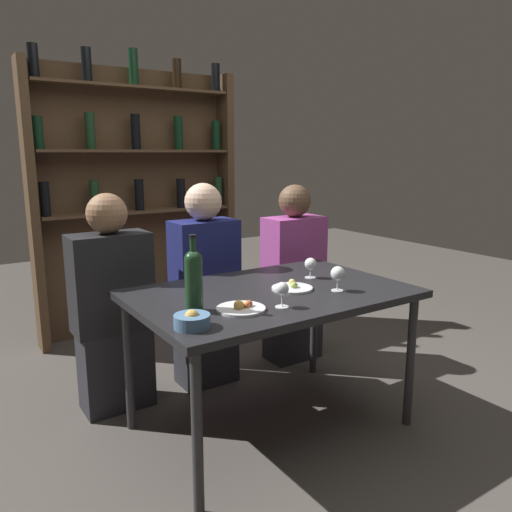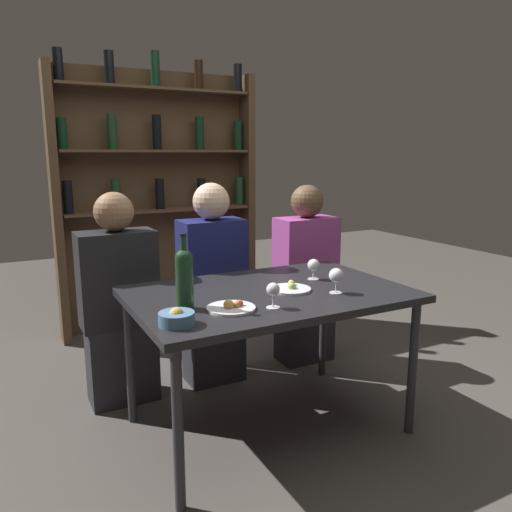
{
  "view_description": "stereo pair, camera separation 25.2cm",
  "coord_description": "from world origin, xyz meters",
  "px_view_note": "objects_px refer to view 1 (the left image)",
  "views": [
    {
      "loc": [
        -1.37,
        -1.93,
        1.39
      ],
      "look_at": [
        0.0,
        0.13,
        0.88
      ],
      "focal_mm": 35.0,
      "sensor_mm": 36.0,
      "label": 1
    },
    {
      "loc": [
        -1.15,
        -2.06,
        1.39
      ],
      "look_at": [
        0.0,
        0.13,
        0.88
      ],
      "focal_mm": 35.0,
      "sensor_mm": 36.0,
      "label": 2
    }
  ],
  "objects_px": {
    "food_plate_0": "(292,288)",
    "food_plate_1": "(241,308)",
    "seated_person_right": "(293,278)",
    "wine_glass_0": "(282,290)",
    "seated_person_left": "(113,310)",
    "snack_bowl": "(192,321)",
    "wine_glass_1": "(338,274)",
    "wine_bottle": "(194,278)",
    "wine_glass_2": "(311,265)",
    "seated_person_center": "(205,290)"
  },
  "relations": [
    {
      "from": "food_plate_0",
      "to": "snack_bowl",
      "type": "relative_size",
      "value": 1.42
    },
    {
      "from": "food_plate_1",
      "to": "seated_person_right",
      "type": "bearing_deg",
      "value": 41.75
    },
    {
      "from": "wine_bottle",
      "to": "wine_glass_1",
      "type": "bearing_deg",
      "value": -7.84
    },
    {
      "from": "seated_person_right",
      "to": "seated_person_center",
      "type": "bearing_deg",
      "value": 180.0
    },
    {
      "from": "wine_bottle",
      "to": "food_plate_1",
      "type": "relative_size",
      "value": 1.55
    },
    {
      "from": "food_plate_1",
      "to": "seated_person_right",
      "type": "relative_size",
      "value": 0.18
    },
    {
      "from": "seated_person_center",
      "to": "wine_glass_0",
      "type": "bearing_deg",
      "value": -95.68
    },
    {
      "from": "food_plate_0",
      "to": "food_plate_1",
      "type": "relative_size",
      "value": 0.95
    },
    {
      "from": "seated_person_right",
      "to": "food_plate_1",
      "type": "bearing_deg",
      "value": -138.25
    },
    {
      "from": "wine_glass_0",
      "to": "food_plate_0",
      "type": "distance_m",
      "value": 0.31
    },
    {
      "from": "wine_glass_0",
      "to": "wine_glass_2",
      "type": "xyz_separation_m",
      "value": [
        0.44,
        0.34,
        -0.0
      ]
    },
    {
      "from": "food_plate_0",
      "to": "snack_bowl",
      "type": "bearing_deg",
      "value": -161.23
    },
    {
      "from": "seated_person_center",
      "to": "seated_person_right",
      "type": "height_order",
      "value": "seated_person_center"
    },
    {
      "from": "wine_bottle",
      "to": "seated_person_right",
      "type": "xyz_separation_m",
      "value": [
        1.1,
        0.73,
        -0.31
      ]
    },
    {
      "from": "seated_person_right",
      "to": "food_plate_0",
      "type": "bearing_deg",
      "value": -128.3
    },
    {
      "from": "seated_person_left",
      "to": "seated_person_center",
      "type": "bearing_deg",
      "value": 0.0
    },
    {
      "from": "wine_glass_1",
      "to": "wine_glass_2",
      "type": "xyz_separation_m",
      "value": [
        0.05,
        0.27,
        -0.01
      ]
    },
    {
      "from": "wine_glass_0",
      "to": "wine_glass_1",
      "type": "distance_m",
      "value": 0.39
    },
    {
      "from": "food_plate_1",
      "to": "seated_person_left",
      "type": "relative_size",
      "value": 0.18
    },
    {
      "from": "seated_person_right",
      "to": "wine_bottle",
      "type": "bearing_deg",
      "value": -146.53
    },
    {
      "from": "food_plate_0",
      "to": "seated_person_center",
      "type": "bearing_deg",
      "value": 100.7
    },
    {
      "from": "wine_glass_2",
      "to": "snack_bowl",
      "type": "distance_m",
      "value": 0.95
    },
    {
      "from": "wine_glass_0",
      "to": "seated_person_left",
      "type": "distance_m",
      "value": 1.04
    },
    {
      "from": "wine_glass_1",
      "to": "seated_person_left",
      "type": "height_order",
      "value": "seated_person_left"
    },
    {
      "from": "wine_bottle",
      "to": "wine_glass_1",
      "type": "height_order",
      "value": "wine_bottle"
    },
    {
      "from": "wine_glass_0",
      "to": "food_plate_0",
      "type": "relative_size",
      "value": 0.56
    },
    {
      "from": "food_plate_0",
      "to": "seated_person_right",
      "type": "xyz_separation_m",
      "value": [
        0.54,
        0.68,
        -0.17
      ]
    },
    {
      "from": "wine_glass_1",
      "to": "food_plate_0",
      "type": "relative_size",
      "value": 0.61
    },
    {
      "from": "snack_bowl",
      "to": "wine_glass_0",
      "type": "bearing_deg",
      "value": 2.14
    },
    {
      "from": "snack_bowl",
      "to": "seated_person_left",
      "type": "relative_size",
      "value": 0.12
    },
    {
      "from": "food_plate_1",
      "to": "seated_person_center",
      "type": "xyz_separation_m",
      "value": [
        0.26,
        0.83,
        -0.16
      ]
    },
    {
      "from": "wine_glass_1",
      "to": "food_plate_1",
      "type": "xyz_separation_m",
      "value": [
        -0.55,
        0.0,
        -0.07
      ]
    },
    {
      "from": "wine_glass_0",
      "to": "wine_glass_2",
      "type": "height_order",
      "value": "wine_glass_0"
    },
    {
      "from": "snack_bowl",
      "to": "seated_person_left",
      "type": "distance_m",
      "value": 0.93
    },
    {
      "from": "seated_person_left",
      "to": "seated_person_right",
      "type": "height_order",
      "value": "seated_person_right"
    },
    {
      "from": "wine_glass_2",
      "to": "seated_person_right",
      "type": "height_order",
      "value": "seated_person_right"
    },
    {
      "from": "seated_person_right",
      "to": "wine_glass_1",
      "type": "bearing_deg",
      "value": -114.29
    },
    {
      "from": "snack_bowl",
      "to": "wine_glass_1",
      "type": "bearing_deg",
      "value": 5.53
    },
    {
      "from": "wine_glass_1",
      "to": "wine_glass_2",
      "type": "height_order",
      "value": "wine_glass_1"
    },
    {
      "from": "wine_glass_1",
      "to": "wine_bottle",
      "type": "bearing_deg",
      "value": 172.16
    },
    {
      "from": "wine_glass_0",
      "to": "seated_person_center",
      "type": "distance_m",
      "value": 0.92
    },
    {
      "from": "seated_person_left",
      "to": "food_plate_1",
      "type": "bearing_deg",
      "value": -69.92
    },
    {
      "from": "wine_bottle",
      "to": "wine_glass_2",
      "type": "bearing_deg",
      "value": 12.42
    },
    {
      "from": "seated_person_left",
      "to": "seated_person_right",
      "type": "distance_m",
      "value": 1.23
    },
    {
      "from": "food_plate_0",
      "to": "seated_person_center",
      "type": "distance_m",
      "value": 0.71
    },
    {
      "from": "snack_bowl",
      "to": "seated_person_right",
      "type": "bearing_deg",
      "value": 37.09
    },
    {
      "from": "snack_bowl",
      "to": "wine_glass_2",
      "type": "bearing_deg",
      "value": 21.78
    },
    {
      "from": "seated_person_center",
      "to": "wine_glass_1",
      "type": "bearing_deg",
      "value": -70.38
    },
    {
      "from": "wine_bottle",
      "to": "food_plate_0",
      "type": "xyz_separation_m",
      "value": [
        0.56,
        0.04,
        -0.14
      ]
    },
    {
      "from": "wine_glass_2",
      "to": "food_plate_1",
      "type": "distance_m",
      "value": 0.67
    }
  ]
}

